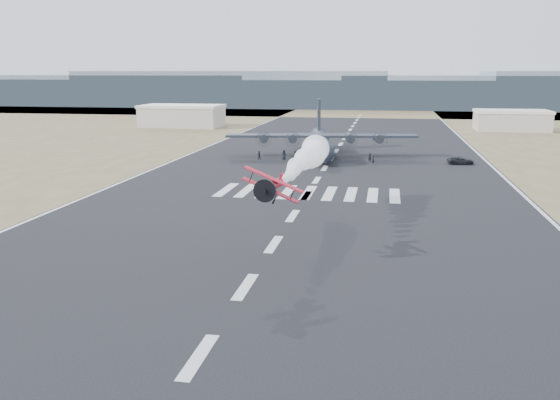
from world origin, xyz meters
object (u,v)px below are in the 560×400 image
(crew_d, at_px, (316,156))
(crew_f, at_px, (299,155))
(crew_a, at_px, (370,157))
(crew_g, at_px, (373,160))
(hangar_right, at_px, (512,120))
(support_vehicle, at_px, (461,161))
(hangar_left, at_px, (182,116))
(transport_aircraft, at_px, (321,142))
(crew_b, at_px, (296,159))
(crew_c, at_px, (295,155))
(aerobatic_biplane, at_px, (272,186))
(crew_h, at_px, (259,155))
(crew_e, at_px, (284,155))

(crew_d, xyz_separation_m, crew_f, (-3.43, 0.30, 0.04))
(crew_a, height_order, crew_g, crew_a)
(hangar_right, height_order, support_vehicle, hangar_right)
(hangar_left, relative_size, transport_aircraft, 0.65)
(crew_a, distance_m, crew_b, 14.07)
(crew_a, height_order, crew_c, crew_a)
(aerobatic_biplane, distance_m, crew_h, 63.78)
(crew_a, bearing_deg, crew_b, -7.91)
(crew_a, distance_m, crew_e, 16.49)
(hangar_right, bearing_deg, support_vehicle, -107.57)
(crew_b, bearing_deg, hangar_left, 132.68)
(aerobatic_biplane, relative_size, crew_h, 3.17)
(aerobatic_biplane, relative_size, support_vehicle, 1.10)
(crew_c, height_order, crew_h, crew_c)
(crew_a, relative_size, crew_e, 0.92)
(aerobatic_biplane, bearing_deg, crew_f, 98.88)
(hangar_left, distance_m, crew_e, 77.08)
(crew_c, xyz_separation_m, crew_d, (4.11, -0.09, -0.03))
(transport_aircraft, relative_size, crew_a, 22.08)
(support_vehicle, distance_m, crew_b, 30.38)
(hangar_left, height_order, crew_a, hangar_left)
(support_vehicle, bearing_deg, crew_a, 83.14)
(crew_c, height_order, crew_g, crew_c)
(crew_f, xyz_separation_m, crew_g, (14.43, -3.90, -0.03))
(crew_d, height_order, crew_e, crew_e)
(hangar_right, bearing_deg, crew_e, -128.57)
(aerobatic_biplane, relative_size, crew_b, 3.33)
(crew_e, relative_size, crew_g, 1.14)
(crew_d, bearing_deg, crew_c, 89.77)
(transport_aircraft, bearing_deg, support_vehicle, -22.84)
(crew_a, height_order, crew_d, crew_a)
(hangar_left, relative_size, crew_e, 13.10)
(hangar_left, xyz_separation_m, crew_f, (45.89, -62.97, -2.55))
(aerobatic_biplane, relative_size, crew_f, 3.08)
(hangar_left, height_order, crew_e, hangar_left)
(crew_b, bearing_deg, aerobatic_biplane, -74.86)
(crew_h, bearing_deg, crew_g, 148.02)
(transport_aircraft, bearing_deg, crew_h, -154.78)
(hangar_right, distance_m, crew_a, 78.90)
(aerobatic_biplane, xyz_separation_m, crew_h, (-14.61, 61.79, -6.13))
(hangar_right, relative_size, transport_aircraft, 0.54)
(crew_b, xyz_separation_m, crew_h, (-7.82, 3.25, 0.04))
(support_vehicle, bearing_deg, crew_f, 81.32)
(crew_d, distance_m, crew_e, 6.26)
(crew_a, height_order, crew_h, crew_a)
(hangar_right, relative_size, crew_g, 12.47)
(support_vehicle, distance_m, crew_h, 37.92)
(crew_e, height_order, crew_f, crew_e)
(transport_aircraft, xyz_separation_m, crew_c, (-4.29, -6.01, -1.97))
(crew_d, height_order, crew_h, crew_h)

